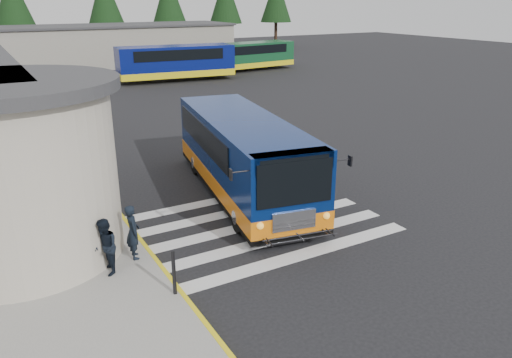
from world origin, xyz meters
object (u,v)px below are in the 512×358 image
transit_bus (243,158)px  far_bus_a (176,61)px  pedestrian_a (133,232)px  far_bus_b (251,55)px  pedestrian_b (105,247)px  bollard (174,272)px

transit_bus → far_bus_a: size_ratio=1.01×
pedestrian_a → far_bus_b: far_bus_b is taller
pedestrian_b → transit_bus: bearing=119.4°
pedestrian_b → far_bus_a: (13.60, 30.06, 0.77)m
far_bus_b → pedestrian_b: bearing=138.8°
bollard → far_bus_b: size_ratio=0.12×
transit_bus → pedestrian_b: size_ratio=6.87×
pedestrian_a → far_bus_b: bearing=-28.6°
bollard → far_bus_a: bearing=68.6°
pedestrian_a → bollard: 2.27m
pedestrian_a → far_bus_a: 32.21m
bollard → far_bus_b: (21.49, 34.52, 0.79)m
bollard → far_bus_b: bearing=58.1°
pedestrian_b → far_bus_a: 33.00m
transit_bus → pedestrian_b: bearing=-138.8°
pedestrian_a → far_bus_a: far_bus_a is taller
transit_bus → pedestrian_a: size_ratio=6.71×
pedestrian_b → far_bus_a: bearing=154.1°
transit_bus → far_bus_a: far_bus_a is taller
far_bus_b → far_bus_a: bearing=100.1°
pedestrian_b → far_bus_b: far_bus_b is taller
far_bus_a → far_bus_b: size_ratio=1.10×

